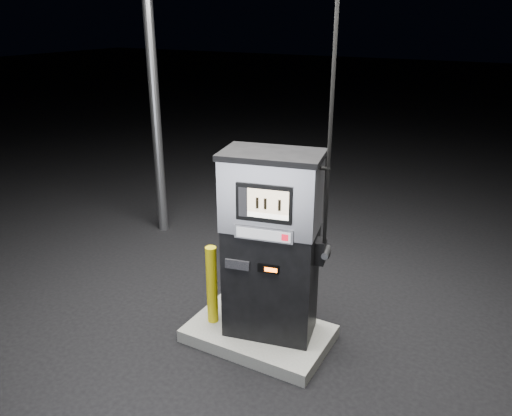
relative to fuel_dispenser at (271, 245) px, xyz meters
The scene contains 5 objects.
ground 1.23m from the fuel_dispenser, 160.24° to the right, with size 80.00×80.00×0.00m, color black.
pump_island 1.16m from the fuel_dispenser, 160.24° to the right, with size 1.60×1.00×0.15m, color #62625E.
fuel_dispenser is the anchor object (origin of this frame).
bollard_left 0.92m from the fuel_dispenser, 166.09° to the right, with size 0.13×0.13×0.96m, color #D5BD0B.
bollard_right 0.72m from the fuel_dispenser, ahead, with size 0.13×0.13×0.98m, color #D5BD0B.
Camera 1 is at (2.32, -4.27, 3.53)m, focal length 35.00 mm.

